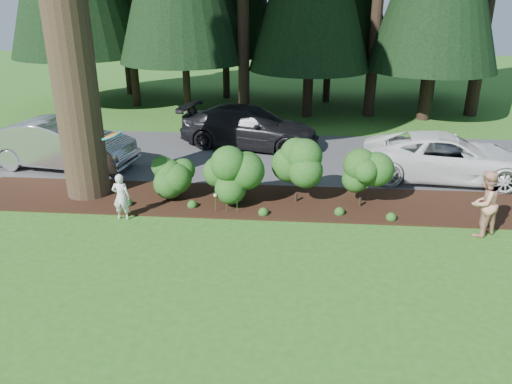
{
  "coord_description": "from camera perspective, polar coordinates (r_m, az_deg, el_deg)",
  "views": [
    {
      "loc": [
        1.6,
        -10.01,
        5.7
      ],
      "look_at": [
        0.66,
        0.82,
        1.3
      ],
      "focal_mm": 35.0,
      "sensor_mm": 36.0,
      "label": 1
    }
  ],
  "objects": [
    {
      "name": "frisbee",
      "position": [
        13.35,
        -16.16,
        6.22
      ],
      "size": [
        0.52,
        0.54,
        0.21
      ],
      "color": "teal",
      "rests_on": "ground"
    },
    {
      "name": "adult",
      "position": [
        13.46,
        24.62,
        -1.19
      ],
      "size": [
        1.05,
        1.0,
        1.7
      ],
      "primitive_type": "imported",
      "rotation": [
        0.0,
        0.0,
        3.74
      ],
      "color": "#C7481A",
      "rests_on": "ground"
    },
    {
      "name": "driveway",
      "position": [
        18.48,
        -0.24,
        4.12
      ],
      "size": [
        22.0,
        6.0,
        0.03
      ],
      "primitive_type": "cube",
      "color": "#38383A",
      "rests_on": "ground"
    },
    {
      "name": "mulch_bed",
      "position": [
        14.51,
        -1.76,
        -0.99
      ],
      "size": [
        16.0,
        2.5,
        0.05
      ],
      "primitive_type": "cube",
      "color": "black",
      "rests_on": "ground"
    },
    {
      "name": "car_white_suv",
      "position": [
        17.12,
        20.93,
        3.77
      ],
      "size": [
        5.42,
        2.84,
        1.46
      ],
      "primitive_type": "imported",
      "rotation": [
        0.0,
        0.0,
        1.49
      ],
      "color": "white",
      "rests_on": "driveway"
    },
    {
      "name": "car_dark_suv",
      "position": [
        19.39,
        -0.72,
        7.44
      ],
      "size": [
        5.72,
        3.28,
        1.56
      ],
      "primitive_type": "imported",
      "rotation": [
        0.0,
        0.0,
        1.36
      ],
      "color": "black",
      "rests_on": "driveway"
    },
    {
      "name": "child",
      "position": [
        13.65,
        -15.16,
        -0.53
      ],
      "size": [
        0.47,
        0.31,
        1.28
      ],
      "primitive_type": "imported",
      "rotation": [
        0.0,
        0.0,
        3.16
      ],
      "color": "silver",
      "rests_on": "ground"
    },
    {
      "name": "lily_cluster",
      "position": [
        13.59,
        -3.45,
        -0.52
      ],
      "size": [
        0.69,
        0.09,
        0.57
      ],
      "color": "#204715",
      "rests_on": "ground"
    },
    {
      "name": "car_silver_wagon",
      "position": [
        18.26,
        -21.36,
        5.12
      ],
      "size": [
        5.19,
        2.39,
        1.65
      ],
      "primitive_type": "imported",
      "rotation": [
        0.0,
        0.0,
        1.44
      ],
      "color": "#ACACB1",
      "rests_on": "driveway"
    },
    {
      "name": "shrub_row",
      "position": [
        14.05,
        1.27,
        1.66
      ],
      "size": [
        6.53,
        1.6,
        1.61
      ],
      "color": "#204715",
      "rests_on": "ground"
    },
    {
      "name": "ground",
      "position": [
        11.63,
        -3.61,
        -7.36
      ],
      "size": [
        80.0,
        80.0,
        0.0
      ],
      "primitive_type": "plane",
      "color": "#275618",
      "rests_on": "ground"
    }
  ]
}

